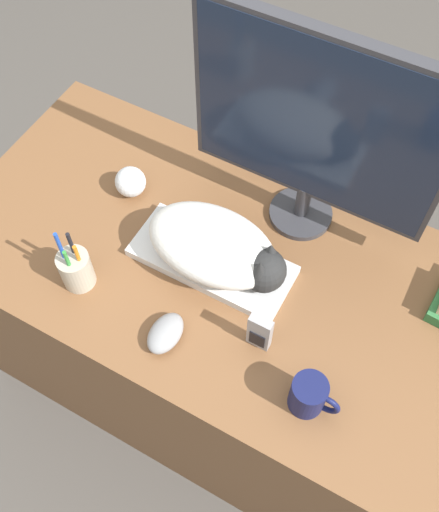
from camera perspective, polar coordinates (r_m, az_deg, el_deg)
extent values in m
plane|color=#4C4742|center=(2.04, -4.22, -19.84)|extent=(12.00, 12.00, 0.00)
cube|color=brown|center=(1.77, 0.89, -7.54)|extent=(1.42, 0.70, 0.76)
cube|color=silver|center=(1.43, -0.71, -0.47)|extent=(0.39, 0.16, 0.02)
ellipsoid|color=white|center=(1.37, -0.75, 1.09)|extent=(0.32, 0.20, 0.12)
sphere|color=#262626|center=(1.34, 4.25, -1.36)|extent=(0.10, 0.10, 0.10)
cone|color=#262626|center=(1.29, 3.88, -1.12)|extent=(0.04, 0.04, 0.04)
cone|color=#262626|center=(1.31, 4.89, 0.58)|extent=(0.04, 0.04, 0.04)
cylinder|color=#333338|center=(1.53, 7.72, 4.05)|extent=(0.16, 0.16, 0.02)
cylinder|color=#333338|center=(1.48, 7.98, 5.37)|extent=(0.04, 0.04, 0.10)
cube|color=#333338|center=(1.29, 9.38, 12.41)|extent=(0.57, 0.03, 0.44)
cube|color=#192338|center=(1.28, 9.22, 12.17)|extent=(0.55, 0.01, 0.42)
ellipsoid|color=gray|center=(1.34, -5.17, -7.33)|extent=(0.07, 0.11, 0.04)
cylinder|color=#141947|center=(1.26, 8.42, -12.94)|extent=(0.08, 0.08, 0.10)
torus|color=#141947|center=(1.26, 10.01, -13.67)|extent=(0.07, 0.01, 0.07)
cylinder|color=#B2A893|center=(1.41, -13.49, -1.27)|extent=(0.08, 0.08, 0.10)
cylinder|color=orange|center=(1.37, -13.21, -0.42)|extent=(0.01, 0.01, 0.11)
cylinder|color=black|center=(1.37, -13.72, 0.51)|extent=(0.01, 0.01, 0.13)
cylinder|color=#1E47B2|center=(1.36, -14.70, 0.26)|extent=(0.01, 0.01, 0.15)
cylinder|color=#338C38|center=(1.37, -14.10, -0.89)|extent=(0.01, 0.01, 0.11)
sphere|color=silver|center=(1.55, -8.48, 7.00)|extent=(0.08, 0.08, 0.08)
cube|color=#99999E|center=(1.30, 3.85, -7.25)|extent=(0.05, 0.02, 0.11)
cube|color=black|center=(1.31, 3.58, -7.96)|extent=(0.04, 0.00, 0.05)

